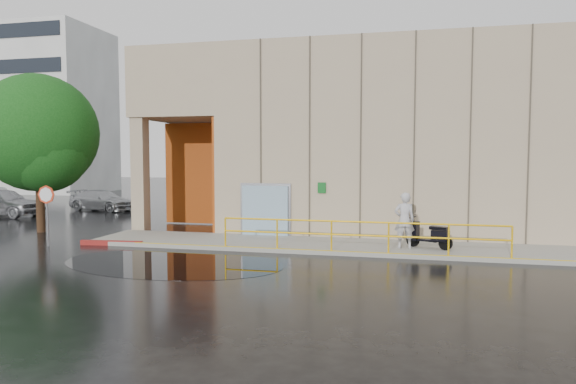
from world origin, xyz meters
name	(u,v)px	position (x,y,z in m)	size (l,w,h in m)	color
ground	(205,270)	(0.00, 0.00, 0.00)	(120.00, 120.00, 0.00)	black
sidewalk	(356,247)	(4.00, 4.50, 0.07)	(20.00, 3.00, 0.15)	gray
building	(393,138)	(5.10, 10.98, 4.21)	(20.00, 10.17, 8.00)	tan
guardrail	(360,236)	(4.25, 3.15, 0.68)	(9.56, 0.06, 1.03)	#F2B70C
distant_building	(39,112)	(-28.00, 27.98, 7.50)	(12.00, 8.08, 15.00)	#B9B9B4
person	(404,220)	(5.70, 4.16, 1.12)	(0.71, 0.46, 1.94)	#B7B6BB
scooter	(430,227)	(6.56, 4.29, 0.88)	(1.68, 1.16, 1.27)	black
stop_sign	(47,201)	(-7.17, 2.37, 1.68)	(0.68, 0.10, 2.27)	slate
red_curb	(112,243)	(-5.00, 3.10, 0.09)	(2.40, 0.18, 0.18)	maroon
puddle	(172,263)	(-1.37, 0.71, 0.00)	(7.19, 4.43, 0.01)	black
car_a	(2,202)	(-16.09, 10.00, 0.80)	(1.88, 4.68, 1.59)	#9C9DA2
car_c	(102,200)	(-12.51, 14.06, 0.63)	(1.75, 4.31, 1.25)	#9B9EA2
tree_near	(40,137)	(-9.78, 5.37, 4.15)	(5.10, 5.10, 6.90)	black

